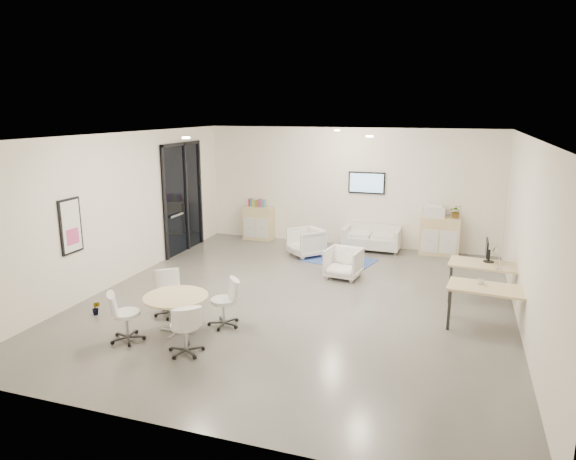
{
  "coord_description": "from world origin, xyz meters",
  "views": [
    {
      "loc": [
        2.83,
        -9.15,
        3.67
      ],
      "look_at": [
        -0.36,
        0.4,
        1.3
      ],
      "focal_mm": 32.0,
      "sensor_mm": 36.0,
      "label": 1
    }
  ],
  "objects_px": {
    "armchair_right": "(343,262)",
    "round_table": "(176,301)",
    "loveseat": "(372,239)",
    "sideboard_left": "(259,223)",
    "sideboard_right": "(440,236)",
    "desk_front": "(491,292)",
    "desk_rear": "(488,268)",
    "armchair_left": "(306,241)"
  },
  "relations": [
    {
      "from": "armchair_right",
      "to": "desk_rear",
      "type": "height_order",
      "value": "desk_rear"
    },
    {
      "from": "round_table",
      "to": "desk_front",
      "type": "bearing_deg",
      "value": 20.57
    },
    {
      "from": "armchair_left",
      "to": "round_table",
      "type": "xyz_separation_m",
      "value": [
        -0.74,
        -5.14,
        0.17
      ]
    },
    {
      "from": "sideboard_left",
      "to": "round_table",
      "type": "relative_size",
      "value": 0.88
    },
    {
      "from": "sideboard_left",
      "to": "desk_front",
      "type": "relative_size",
      "value": 0.65
    },
    {
      "from": "sideboard_right",
      "to": "loveseat",
      "type": "relative_size",
      "value": 0.66
    },
    {
      "from": "sideboard_left",
      "to": "desk_rear",
      "type": "relative_size",
      "value": 0.62
    },
    {
      "from": "sideboard_left",
      "to": "desk_front",
      "type": "distance_m",
      "value": 7.54
    },
    {
      "from": "loveseat",
      "to": "desk_front",
      "type": "bearing_deg",
      "value": -56.79
    },
    {
      "from": "loveseat",
      "to": "armchair_right",
      "type": "bearing_deg",
      "value": -93.54
    },
    {
      "from": "armchair_right",
      "to": "desk_rear",
      "type": "bearing_deg",
      "value": -3.54
    },
    {
      "from": "sideboard_right",
      "to": "round_table",
      "type": "height_order",
      "value": "sideboard_right"
    },
    {
      "from": "loveseat",
      "to": "round_table",
      "type": "relative_size",
      "value": 1.39
    },
    {
      "from": "armchair_right",
      "to": "round_table",
      "type": "bearing_deg",
      "value": -111.81
    },
    {
      "from": "desk_rear",
      "to": "round_table",
      "type": "height_order",
      "value": "desk_rear"
    },
    {
      "from": "loveseat",
      "to": "desk_rear",
      "type": "distance_m",
      "value": 4.13
    },
    {
      "from": "desk_front",
      "to": "sideboard_left",
      "type": "bearing_deg",
      "value": 149.03
    },
    {
      "from": "sideboard_left",
      "to": "sideboard_right",
      "type": "xyz_separation_m",
      "value": [
        5.02,
        -0.02,
        0.02
      ]
    },
    {
      "from": "armchair_left",
      "to": "armchair_right",
      "type": "height_order",
      "value": "armchair_left"
    },
    {
      "from": "sideboard_left",
      "to": "loveseat",
      "type": "distance_m",
      "value": 3.3
    },
    {
      "from": "sideboard_right",
      "to": "round_table",
      "type": "bearing_deg",
      "value": -121.89
    },
    {
      "from": "desk_rear",
      "to": "sideboard_left",
      "type": "bearing_deg",
      "value": 157.97
    },
    {
      "from": "sideboard_right",
      "to": "armchair_right",
      "type": "height_order",
      "value": "sideboard_right"
    },
    {
      "from": "loveseat",
      "to": "desk_front",
      "type": "distance_m",
      "value": 5.18
    },
    {
      "from": "loveseat",
      "to": "round_table",
      "type": "distance_m",
      "value": 6.64
    },
    {
      "from": "armchair_left",
      "to": "round_table",
      "type": "relative_size",
      "value": 0.73
    },
    {
      "from": "loveseat",
      "to": "round_table",
      "type": "height_order",
      "value": "round_table"
    },
    {
      "from": "sideboard_left",
      "to": "sideboard_right",
      "type": "relative_size",
      "value": 0.96
    },
    {
      "from": "loveseat",
      "to": "round_table",
      "type": "xyz_separation_m",
      "value": [
        -2.23,
        -6.25,
        0.26
      ]
    },
    {
      "from": "armchair_left",
      "to": "desk_rear",
      "type": "distance_m",
      "value": 4.69
    },
    {
      "from": "armchair_left",
      "to": "armchair_right",
      "type": "distance_m",
      "value": 1.91
    },
    {
      "from": "desk_front",
      "to": "armchair_left",
      "type": "bearing_deg",
      "value": 148.12
    },
    {
      "from": "sideboard_right",
      "to": "armchair_right",
      "type": "relative_size",
      "value": 1.33
    },
    {
      "from": "desk_rear",
      "to": "desk_front",
      "type": "distance_m",
      "value": 1.33
    },
    {
      "from": "loveseat",
      "to": "sideboard_left",
      "type": "bearing_deg",
      "value": 178.94
    },
    {
      "from": "loveseat",
      "to": "desk_rear",
      "type": "xyz_separation_m",
      "value": [
        2.76,
        -3.06,
        0.38
      ]
    },
    {
      "from": "armchair_right",
      "to": "round_table",
      "type": "xyz_separation_m",
      "value": [
        -2.02,
        -3.73,
        0.2
      ]
    },
    {
      "from": "armchair_left",
      "to": "desk_front",
      "type": "relative_size",
      "value": 0.54
    },
    {
      "from": "loveseat",
      "to": "sideboard_right",
      "type": "bearing_deg",
      "value": 4.92
    },
    {
      "from": "sideboard_right",
      "to": "desk_front",
      "type": "distance_m",
      "value": 4.61
    },
    {
      "from": "sideboard_right",
      "to": "round_table",
      "type": "xyz_separation_m",
      "value": [
        -3.96,
        -6.36,
        0.08
      ]
    },
    {
      "from": "sideboard_right",
      "to": "round_table",
      "type": "relative_size",
      "value": 0.92
    }
  ]
}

